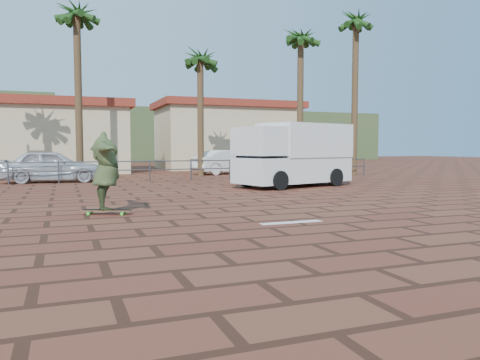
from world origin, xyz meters
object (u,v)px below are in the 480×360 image
at_px(skateboarder, 106,171).
at_px(campervan, 294,154).
at_px(longboard, 107,211).
at_px(car_silver, 52,166).
at_px(car_white, 227,162).

height_order(skateboarder, campervan, campervan).
relative_size(longboard, skateboarder, 0.51).
xyz_separation_m(skateboarder, campervan, (7.92, 5.65, 0.30)).
distance_m(car_silver, car_white, 10.33).
height_order(skateboarder, car_silver, skateboarder).
xyz_separation_m(skateboarder, car_silver, (-1.41, 11.58, -0.30)).
bearing_deg(campervan, longboard, -161.22).
bearing_deg(car_silver, longboard, -169.66).
height_order(campervan, car_silver, campervan).
distance_m(campervan, car_white, 9.45).
distance_m(skateboarder, car_silver, 11.67).
height_order(car_silver, car_white, car_silver).
relative_size(longboard, car_silver, 0.27).
xyz_separation_m(longboard, car_silver, (-1.41, 11.58, 0.65)).
bearing_deg(campervan, skateboarder, -161.22).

